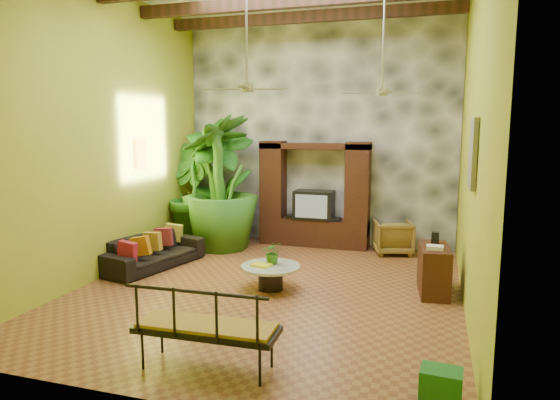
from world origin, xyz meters
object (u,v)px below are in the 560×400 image
(sofa, at_px, (153,251))
(tall_plant_c, at_px, (220,183))
(coffee_table, at_px, (271,274))
(green_bin, at_px, (441,386))
(ceiling_fan_front, at_px, (247,74))
(tall_plant_a, at_px, (221,182))
(wicker_armchair, at_px, (393,237))
(ceiling_fan_back, at_px, (382,80))
(iron_bench, at_px, (204,325))
(entertainment_center, at_px, (314,202))
(side_console, at_px, (434,270))
(tall_plant_b, at_px, (191,193))

(sofa, distance_m, tall_plant_c, 2.16)
(coffee_table, xyz_separation_m, green_bin, (2.62, -2.70, -0.09))
(ceiling_fan_front, height_order, tall_plant_a, ceiling_fan_front)
(ceiling_fan_front, bearing_deg, wicker_armchair, 59.93)
(ceiling_fan_back, xyz_separation_m, sofa, (-4.09, -0.64, -3.10))
(iron_bench, bearing_deg, tall_plant_a, 110.46)
(green_bin, bearing_deg, coffee_table, 134.14)
(entertainment_center, bearing_deg, side_console, -44.95)
(entertainment_center, height_order, coffee_table, entertainment_center)
(wicker_armchair, xyz_separation_m, coffee_table, (-1.70, -2.94, -0.09))
(entertainment_center, xyz_separation_m, ceiling_fan_back, (1.60, -1.94, 2.44))
(ceiling_fan_front, height_order, side_console, ceiling_fan_front)
(side_console, bearing_deg, tall_plant_b, 154.75)
(wicker_armchair, bearing_deg, tall_plant_c, -5.64)
(side_console, bearing_deg, tall_plant_c, 152.74)
(tall_plant_b, xyz_separation_m, iron_bench, (2.81, -5.18, -0.64))
(ceiling_fan_back, distance_m, iron_bench, 5.13)
(wicker_armchair, distance_m, coffee_table, 3.39)
(tall_plant_a, xyz_separation_m, coffee_table, (2.04, -2.65, -1.14))
(tall_plant_a, distance_m, tall_plant_b, 0.70)
(entertainment_center, bearing_deg, green_bin, -65.59)
(tall_plant_b, bearing_deg, sofa, -86.21)
(sofa, height_order, coffee_table, sofa)
(sofa, relative_size, iron_bench, 1.29)
(sofa, height_order, green_bin, sofa)
(wicker_armchair, relative_size, side_console, 0.80)
(ceiling_fan_back, relative_size, tall_plant_c, 0.65)
(iron_bench, xyz_separation_m, side_console, (2.36, 3.39, -0.15))
(wicker_armchair, bearing_deg, side_console, 93.42)
(ceiling_fan_front, xyz_separation_m, tall_plant_a, (-1.82, 3.05, -2.00))
(tall_plant_c, height_order, side_console, tall_plant_c)
(tall_plant_a, bearing_deg, ceiling_fan_front, -59.21)
(tall_plant_c, bearing_deg, green_bin, -47.86)
(ceiling_fan_front, relative_size, tall_plant_b, 0.79)
(ceiling_fan_back, xyz_separation_m, green_bin, (1.05, -3.90, -3.23))
(entertainment_center, xyz_separation_m, ceiling_fan_front, (-0.20, -3.54, 2.44))
(wicker_armchair, height_order, tall_plant_a, tall_plant_a)
(coffee_table, bearing_deg, green_bin, -45.86)
(ceiling_fan_back, bearing_deg, iron_bench, -109.21)
(ceiling_fan_back, relative_size, iron_bench, 1.16)
(ceiling_fan_back, distance_m, side_console, 3.23)
(sofa, relative_size, tall_plant_c, 0.72)
(ceiling_fan_front, xyz_separation_m, tall_plant_c, (-1.66, 2.68, -1.97))
(sofa, distance_m, wicker_armchair, 4.84)
(side_console, distance_m, green_bin, 3.29)
(ceiling_fan_front, distance_m, sofa, 3.97)
(entertainment_center, distance_m, ceiling_fan_back, 3.50)
(ceiling_fan_front, height_order, tall_plant_b, ceiling_fan_front)
(wicker_armchair, xyz_separation_m, side_console, (0.83, -2.35, 0.04))
(ceiling_fan_front, relative_size, ceiling_fan_back, 1.00)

